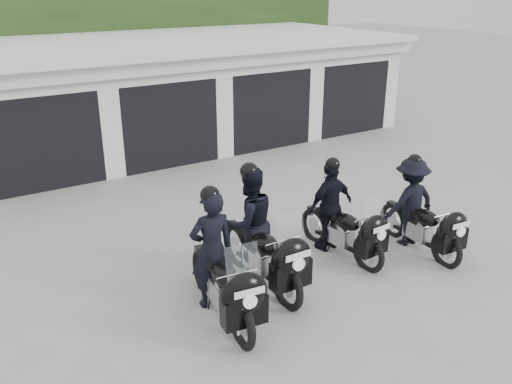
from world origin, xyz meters
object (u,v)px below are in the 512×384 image
police_bike_a (220,267)px  police_bike_c (337,213)px  police_bike_d (416,208)px  police_bike_b (256,232)px

police_bike_a → police_bike_c: (2.69, 0.63, -0.02)m
police_bike_a → police_bike_d: 4.03m
police_bike_d → police_bike_c: bearing=160.7°
police_bike_b → police_bike_d: bearing=-8.8°
police_bike_b → police_bike_c: police_bike_b is taller
police_bike_a → police_bike_b: police_bike_b is taller
police_bike_c → police_bike_d: size_ratio=1.01×
police_bike_d → police_bike_a: bearing=-174.9°
police_bike_b → police_bike_c: (1.73, 0.06, -0.09)m
police_bike_b → police_bike_a: bearing=-148.6°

